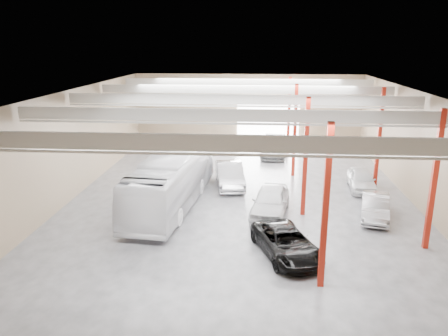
# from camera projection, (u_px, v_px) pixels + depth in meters

# --- Properties ---
(depot_shell) EXTENTS (22.12, 32.12, 7.06)m
(depot_shell) POSITION_uv_depth(u_px,v_px,m) (244.00, 124.00, 27.41)
(depot_shell) COLOR #48474D
(depot_shell) RESTS_ON ground
(coach_bus) EXTENTS (3.94, 12.13, 3.32)m
(coach_bus) POSITION_uv_depth(u_px,v_px,m) (172.00, 180.00, 27.19)
(coach_bus) COLOR white
(coach_bus) RESTS_ON ground
(black_sedan) EXTENTS (3.75, 5.36, 1.36)m
(black_sedan) POSITION_uv_depth(u_px,v_px,m) (286.00, 243.00, 20.86)
(black_sedan) COLOR black
(black_sedan) RESTS_ON ground
(car_row_a) EXTENTS (2.72, 5.23, 1.70)m
(car_row_a) POSITION_uv_depth(u_px,v_px,m) (270.00, 201.00, 25.84)
(car_row_a) COLOR silver
(car_row_a) RESTS_ON ground
(car_row_b) EXTENTS (2.59, 5.35, 1.69)m
(car_row_b) POSITION_uv_depth(u_px,v_px,m) (230.00, 175.00, 31.03)
(car_row_b) COLOR #B0AFB4
(car_row_b) RESTS_ON ground
(car_row_c) EXTENTS (2.64, 5.55, 1.56)m
(car_row_c) POSITION_uv_depth(u_px,v_px,m) (274.00, 147.00, 39.42)
(car_row_c) COLOR slate
(car_row_c) RESTS_ON ground
(car_right_near) EXTENTS (2.40, 4.49, 1.41)m
(car_right_near) POSITION_uv_depth(u_px,v_px,m) (375.00, 207.00, 25.36)
(car_right_near) COLOR #9E9EA3
(car_right_near) RESTS_ON ground
(car_right_far) EXTENTS (1.96, 4.32, 1.44)m
(car_right_far) POSITION_uv_depth(u_px,v_px,m) (362.00, 180.00, 30.31)
(car_right_far) COLOR silver
(car_right_far) RESTS_ON ground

